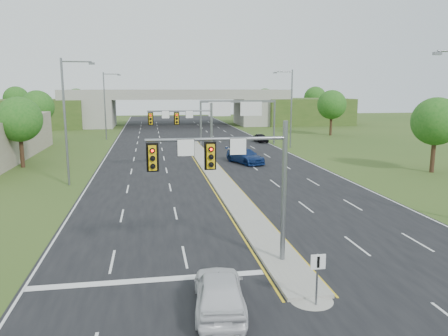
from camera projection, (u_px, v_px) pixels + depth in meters
ground at (282, 262)px, 21.58m from camera, size 240.00×240.00×0.00m
road at (201, 156)px, 55.51m from camera, size 24.00×160.00×0.02m
median at (214, 173)px, 43.86m from camera, size 2.00×54.00×0.16m
median_nose at (311, 298)px, 17.68m from camera, size 2.00×2.00×0.16m
lane_markings at (202, 164)px, 49.51m from camera, size 23.72×160.00×0.01m
signal_mast_near at (238, 170)px, 20.28m from camera, size 6.62×0.60×7.00m
signal_mast_far at (190, 125)px, 44.52m from camera, size 6.62×0.60×7.00m
keep_right_sign at (318, 271)px, 16.91m from camera, size 0.60×0.13×2.20m
sign_gantry at (237, 110)px, 65.28m from camera, size 11.58×0.44×6.67m
overpass at (178, 110)px, 98.50m from camera, size 80.00×14.00×8.10m
lightpole_l_mid at (67, 116)px, 37.68m from camera, size 2.85×0.25×11.00m
lightpole_l_far at (106, 103)px, 71.62m from camera, size 2.85×0.25×11.00m
lightpole_r_far at (290, 105)px, 61.44m from camera, size 2.85×0.25×11.00m
tree_l_near at (19, 119)px, 46.45m from camera, size 4.80×4.80×7.60m
tree_l_mid at (37, 107)px, 69.97m from camera, size 5.20×5.20×8.12m
tree_r_near at (436, 122)px, 43.64m from camera, size 4.80×4.80×7.60m
tree_r_mid at (332, 105)px, 78.18m from camera, size 5.20×5.20×8.12m
tree_back_a at (16, 99)px, 105.43m from camera, size 6.00×6.00×8.85m
tree_back_b at (77, 100)px, 107.79m from camera, size 5.60×5.60×8.32m
tree_back_c at (265, 99)px, 115.66m from camera, size 5.60×5.60×8.32m
tree_back_d at (315, 98)px, 117.90m from camera, size 6.00×6.00×8.85m
car_white at (219, 291)px, 16.74m from camera, size 2.37×4.89×1.61m
car_far_b at (245, 156)px, 49.72m from camera, size 4.21×6.14×1.65m
car_far_c at (261, 138)px, 69.08m from camera, size 1.94×4.04×1.33m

